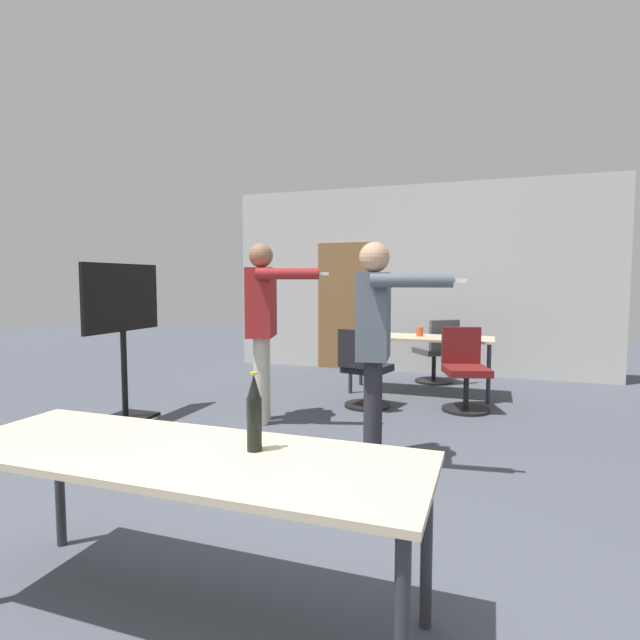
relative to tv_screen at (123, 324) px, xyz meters
The scene contains 11 objects.
back_wall 4.41m from the tv_screen, 57.48° to the left, with size 5.87×0.12×2.91m.
conference_table_near 3.38m from the tv_screen, 45.60° to the right, with size 2.08×0.70×0.73m.
conference_table_far 3.51m from the tv_screen, 39.35° to the left, with size 1.79×0.66×0.73m.
tv_screen is the anchor object (origin of this frame).
person_far_watching 1.45m from the tv_screen, 16.18° to the left, with size 0.92×0.64×1.81m.
person_right_polo 2.75m from the tv_screen, ahead, with size 0.83×0.61×1.73m.
office_chair_far_right 4.14m from the tv_screen, 46.03° to the left, with size 0.67×0.69×0.91m.
office_chair_far_left 2.63m from the tv_screen, 30.07° to the left, with size 0.56×0.62×0.90m.
office_chair_side_rolled 3.70m from the tv_screen, 26.00° to the left, with size 0.58×0.63×0.91m.
beer_bottle 3.51m from the tv_screen, 41.01° to the right, with size 0.06×0.06×0.33m.
drink_cup 3.51m from the tv_screen, 39.73° to the left, with size 0.09×0.09×0.12m.
Camera 1 is at (1.18, -1.50, 1.44)m, focal length 28.00 mm.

